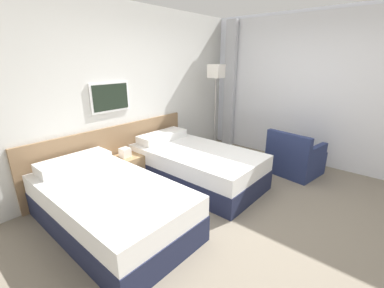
{
  "coord_description": "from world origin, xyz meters",
  "views": [
    {
      "loc": [
        -2.66,
        -1.33,
        1.89
      ],
      "look_at": [
        0.04,
        1.02,
        0.69
      ],
      "focal_mm": 24.0,
      "sensor_mm": 36.0,
      "label": 1
    }
  ],
  "objects_px": {
    "bed_near_window": "(196,165)",
    "nightstand": "(127,170)",
    "bed_near_door": "(109,205)",
    "armchair": "(294,159)",
    "floor_lamp": "(216,79)"
  },
  "relations": [
    {
      "from": "bed_near_window",
      "to": "nightstand",
      "type": "relative_size",
      "value": 3.41
    },
    {
      "from": "bed_near_door",
      "to": "bed_near_window",
      "type": "distance_m",
      "value": 1.55
    },
    {
      "from": "bed_near_window",
      "to": "bed_near_door",
      "type": "bearing_deg",
      "value": 180.0
    },
    {
      "from": "nightstand",
      "to": "armchair",
      "type": "distance_m",
      "value": 2.81
    },
    {
      "from": "nightstand",
      "to": "bed_near_window",
      "type": "bearing_deg",
      "value": -44.47
    },
    {
      "from": "bed_near_door",
      "to": "nightstand",
      "type": "distance_m",
      "value": 1.09
    },
    {
      "from": "nightstand",
      "to": "armchair",
      "type": "bearing_deg",
      "value": -40.83
    },
    {
      "from": "bed_near_window",
      "to": "nightstand",
      "type": "bearing_deg",
      "value": 135.53
    },
    {
      "from": "floor_lamp",
      "to": "nightstand",
      "type": "bearing_deg",
      "value": 173.59
    },
    {
      "from": "bed_near_window",
      "to": "floor_lamp",
      "type": "relative_size",
      "value": 1.14
    },
    {
      "from": "bed_near_door",
      "to": "armchair",
      "type": "distance_m",
      "value": 3.09
    },
    {
      "from": "floor_lamp",
      "to": "armchair",
      "type": "xyz_separation_m",
      "value": [
        0.12,
        -1.61,
        -1.26
      ]
    },
    {
      "from": "nightstand",
      "to": "floor_lamp",
      "type": "distance_m",
      "value": 2.39
    },
    {
      "from": "armchair",
      "to": "floor_lamp",
      "type": "bearing_deg",
      "value": 12.87
    },
    {
      "from": "armchair",
      "to": "nightstand",
      "type": "bearing_deg",
      "value": 57.94
    }
  ]
}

